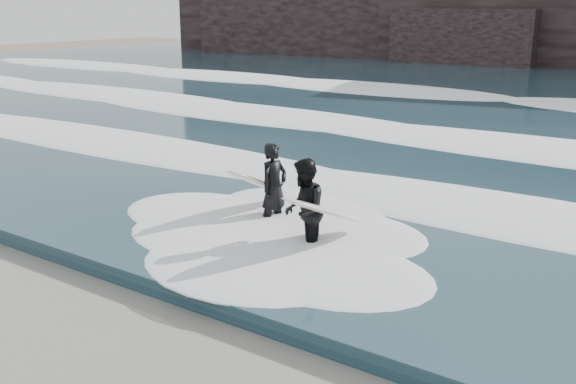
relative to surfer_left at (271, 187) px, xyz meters
name	(u,v)px	position (x,y,z in m)	size (l,w,h in m)	color
sea	(532,94)	(-0.90, 22.54, -0.73)	(90.00, 52.00, 0.30)	#1D3845
foam_near	(304,176)	(-0.90, 2.54, -0.48)	(60.00, 3.20, 0.20)	white
foam_mid	(424,129)	(-0.90, 9.54, -0.46)	(60.00, 4.00, 0.24)	white
foam_far	(508,97)	(-0.90, 18.54, -0.43)	(60.00, 4.80, 0.30)	white
surfer_left	(271,187)	(0.00, 0.00, 0.00)	(0.93, 1.85, 1.74)	black
surfer_right	(306,210)	(1.38, -0.88, 0.02)	(1.37, 2.11, 1.77)	black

